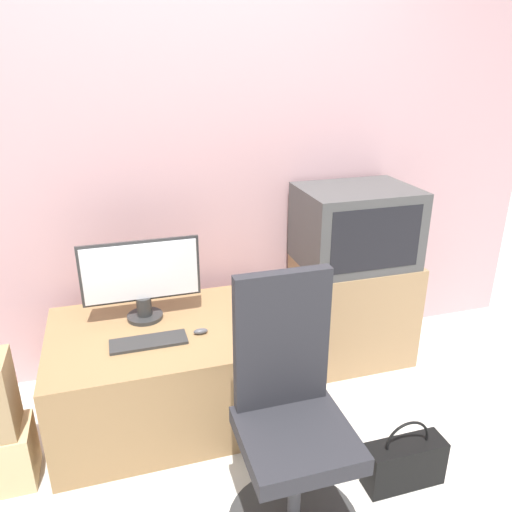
% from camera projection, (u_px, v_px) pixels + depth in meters
% --- Properties ---
extents(wall_back, '(4.40, 0.05, 2.60)m').
position_uv_depth(wall_back, '(185.00, 144.00, 2.65)').
color(wall_back, '#CC9EA3').
rests_on(wall_back, ground_plane).
extents(desk, '(1.17, 0.77, 0.50)m').
position_uv_depth(desk, '(174.00, 371.00, 2.52)').
color(desk, '#937047').
rests_on(desk, ground_plane).
extents(side_stand, '(0.66, 0.48, 0.63)m').
position_uv_depth(side_stand, '(352.00, 310.00, 3.00)').
color(side_stand, '#A37F56').
rests_on(side_stand, ground_plane).
extents(main_monitor, '(0.58, 0.18, 0.41)m').
position_uv_depth(main_monitor, '(141.00, 278.00, 2.44)').
color(main_monitor, '#2D2D2D').
rests_on(main_monitor, desk).
extents(keyboard, '(0.35, 0.12, 0.01)m').
position_uv_depth(keyboard, '(149.00, 342.00, 2.30)').
color(keyboard, '#2D2D2D').
rests_on(keyboard, desk).
extents(mouse, '(0.07, 0.03, 0.03)m').
position_uv_depth(mouse, '(201.00, 331.00, 2.37)').
color(mouse, '#4C4C51').
rests_on(mouse, desk).
extents(crt_tv, '(0.63, 0.48, 0.44)m').
position_uv_depth(crt_tv, '(356.00, 226.00, 2.80)').
color(crt_tv, '#474747').
rests_on(crt_tv, side_stand).
extents(office_chair, '(0.52, 0.52, 1.03)m').
position_uv_depth(office_chair, '(291.00, 432.00, 1.87)').
color(office_chair, '#333333').
rests_on(office_chair, ground_plane).
extents(cardboard_box_lower, '(0.28, 0.22, 0.27)m').
position_uv_depth(cardboard_box_lower, '(0.00, 456.00, 2.14)').
color(cardboard_box_lower, '#D1B27F').
rests_on(cardboard_box_lower, ground_plane).
extents(handbag, '(0.35, 0.12, 0.33)m').
position_uv_depth(handbag, '(404.00, 462.00, 2.14)').
color(handbag, black).
rests_on(handbag, ground_plane).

